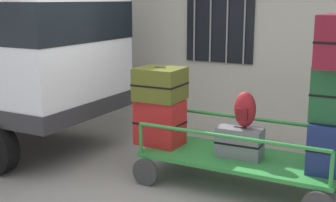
% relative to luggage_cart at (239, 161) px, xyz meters
% --- Properties ---
extents(ground_plane, '(40.00, 40.00, 0.00)m').
position_rel_luggage_cart_xyz_m(ground_plane, '(-1.09, -0.46, -0.33)').
color(ground_plane, gray).
extents(luggage_cart, '(2.46, 1.08, 0.40)m').
position_rel_luggage_cart_xyz_m(luggage_cart, '(0.00, 0.00, 0.00)').
color(luggage_cart, '#2D8438').
rests_on(luggage_cart, ground).
extents(cart_railing, '(2.35, 0.94, 0.40)m').
position_rel_luggage_cart_xyz_m(cart_railing, '(0.00, 0.00, 0.40)').
color(cart_railing, '#2D8438').
rests_on(cart_railing, luggage_cart).
extents(suitcase_left_bottom, '(0.62, 0.45, 0.61)m').
position_rel_luggage_cart_xyz_m(suitcase_left_bottom, '(-1.11, -0.02, 0.37)').
color(suitcase_left_bottom, '#B21E1E').
rests_on(suitcase_left_bottom, luggage_cart).
extents(suitcase_left_middle, '(0.60, 0.54, 0.43)m').
position_rel_luggage_cart_xyz_m(suitcase_left_middle, '(-1.11, -0.01, 0.89)').
color(suitcase_left_middle, '#4C5119').
rests_on(suitcase_left_middle, suitcase_left_bottom).
extents(suitcase_midleft_bottom, '(0.57, 0.33, 0.38)m').
position_rel_luggage_cart_xyz_m(suitcase_midleft_bottom, '(0.00, -0.00, 0.25)').
color(suitcase_midleft_bottom, slate).
rests_on(suitcase_midleft_bottom, luggage_cart).
extents(suitcase_center_bottom, '(0.60, 0.55, 0.58)m').
position_rel_luggage_cart_xyz_m(suitcase_center_bottom, '(1.11, 0.02, 0.35)').
color(suitcase_center_bottom, navy).
rests_on(suitcase_center_bottom, luggage_cart).
extents(backpack, '(0.27, 0.22, 0.44)m').
position_rel_luggage_cart_xyz_m(backpack, '(0.04, 0.02, 0.66)').
color(backpack, maroon).
rests_on(backpack, suitcase_midleft_bottom).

